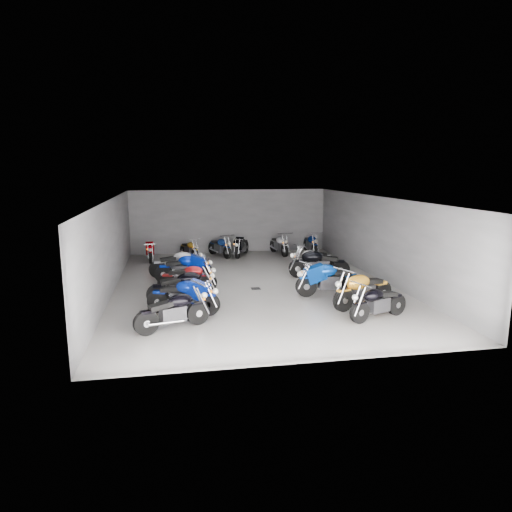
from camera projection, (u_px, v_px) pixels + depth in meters
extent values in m
plane|color=gray|center=(253.00, 285.00, 16.91)|extent=(14.00, 14.00, 0.00)
cube|color=gray|center=(230.00, 221.00, 23.37)|extent=(10.00, 0.10, 3.20)
cube|color=gray|center=(111.00, 247.00, 15.73)|extent=(0.10, 14.00, 3.20)
cube|color=gray|center=(381.00, 239.00, 17.49)|extent=(0.10, 14.00, 3.20)
cube|color=black|center=(253.00, 198.00, 16.30)|extent=(10.00, 14.00, 0.04)
cube|color=black|center=(256.00, 288.00, 16.43)|extent=(0.32, 0.32, 0.01)
cylinder|color=black|center=(198.00, 313.00, 12.60)|extent=(0.66, 0.39, 0.66)
cylinder|color=black|center=(146.00, 323.00, 11.78)|extent=(0.67, 0.41, 0.66)
cube|color=#2D2D30|center=(173.00, 314.00, 12.17)|extent=(0.74, 0.55, 0.41)
ellipsoid|color=black|center=(180.00, 301.00, 12.24)|extent=(0.81, 0.66, 0.37)
cube|color=black|center=(161.00, 306.00, 11.94)|extent=(0.69, 0.52, 0.19)
cylinder|color=black|center=(209.00, 304.00, 13.37)|extent=(0.69, 0.37, 0.68)
cylinder|color=black|center=(159.00, 302.00, 13.64)|extent=(0.70, 0.39, 0.68)
cube|color=#2D2D30|center=(183.00, 299.00, 13.49)|extent=(0.76, 0.54, 0.43)
ellipsoid|color=navy|center=(190.00, 289.00, 13.38)|extent=(0.83, 0.66, 0.39)
cube|color=black|center=(172.00, 289.00, 13.49)|extent=(0.72, 0.51, 0.19)
cylinder|color=black|center=(206.00, 291.00, 14.82)|extent=(0.70, 0.24, 0.69)
cylinder|color=black|center=(157.00, 295.00, 14.34)|extent=(0.70, 0.26, 0.69)
cube|color=#2D2D30|center=(182.00, 290.00, 14.56)|extent=(0.74, 0.42, 0.43)
ellipsoid|color=black|center=(189.00, 279.00, 14.57)|extent=(0.79, 0.53, 0.39)
cube|color=black|center=(171.00, 281.00, 14.40)|extent=(0.69, 0.39, 0.20)
cylinder|color=black|center=(208.00, 283.00, 15.96)|extent=(0.65, 0.25, 0.64)
cylinder|color=black|center=(167.00, 283.00, 15.97)|extent=(0.66, 0.27, 0.64)
cube|color=#2D2D30|center=(187.00, 280.00, 15.95)|extent=(0.69, 0.42, 0.40)
ellipsoid|color=maroon|center=(193.00, 271.00, 15.89)|extent=(0.74, 0.52, 0.36)
cube|color=black|center=(178.00, 272.00, 15.90)|extent=(0.65, 0.39, 0.18)
cylinder|color=black|center=(205.00, 273.00, 17.37)|extent=(0.69, 0.20, 0.68)
cylinder|color=black|center=(164.00, 274.00, 17.22)|extent=(0.70, 0.22, 0.68)
cube|color=#2D2D30|center=(184.00, 271.00, 17.27)|extent=(0.72, 0.38, 0.43)
ellipsoid|color=#031D9B|center=(190.00, 262.00, 17.23)|extent=(0.76, 0.49, 0.38)
cube|color=black|center=(175.00, 263.00, 17.18)|extent=(0.67, 0.35, 0.19)
cylinder|color=black|center=(196.00, 267.00, 18.41)|extent=(0.69, 0.21, 0.68)
cylinder|color=black|center=(158.00, 269.00, 17.99)|extent=(0.69, 0.23, 0.68)
cube|color=#2D2D30|center=(177.00, 266.00, 18.18)|extent=(0.72, 0.39, 0.42)
ellipsoid|color=silver|center=(183.00, 257.00, 18.18)|extent=(0.76, 0.50, 0.38)
cube|color=black|center=(168.00, 259.00, 18.03)|extent=(0.67, 0.36, 0.19)
cylinder|color=black|center=(360.00, 312.00, 12.70)|extent=(0.64, 0.34, 0.64)
cylinder|color=black|center=(396.00, 305.00, 13.43)|extent=(0.65, 0.36, 0.64)
cube|color=#2D2D30|center=(379.00, 305.00, 13.04)|extent=(0.71, 0.51, 0.40)
ellipsoid|color=black|center=(374.00, 295.00, 12.87)|extent=(0.77, 0.61, 0.36)
cube|color=black|center=(387.00, 294.00, 13.15)|extent=(0.67, 0.47, 0.18)
cylinder|color=black|center=(343.00, 300.00, 13.75)|extent=(0.73, 0.40, 0.72)
cylinder|color=black|center=(382.00, 292.00, 14.60)|extent=(0.74, 0.43, 0.72)
cube|color=#2D2D30|center=(363.00, 292.00, 14.15)|extent=(0.81, 0.59, 0.45)
ellipsoid|color=orange|center=(358.00, 282.00, 13.95)|extent=(0.88, 0.71, 0.41)
cube|color=black|center=(372.00, 281.00, 14.28)|extent=(0.76, 0.55, 0.21)
cylinder|color=black|center=(306.00, 286.00, 15.33)|extent=(0.72, 0.17, 0.72)
cylinder|color=black|center=(353.00, 285.00, 15.56)|extent=(0.73, 0.20, 0.72)
cube|color=#2D2D30|center=(330.00, 282.00, 15.42)|extent=(0.74, 0.37, 0.45)
ellipsoid|color=#083CA7|center=(323.00, 272.00, 15.32)|extent=(0.78, 0.48, 0.40)
cube|color=black|center=(340.00, 273.00, 15.41)|extent=(0.70, 0.34, 0.20)
cylinder|color=black|center=(306.00, 283.00, 16.09)|extent=(0.57, 0.31, 0.57)
cylinder|color=black|center=(334.00, 279.00, 16.74)|extent=(0.58, 0.32, 0.57)
cube|color=#2D2D30|center=(320.00, 278.00, 16.40)|extent=(0.63, 0.45, 0.35)
ellipsoid|color=#780400|center=(316.00, 271.00, 16.24)|extent=(0.69, 0.54, 0.32)
cube|color=black|center=(326.00, 271.00, 16.49)|extent=(0.59, 0.42, 0.16)
cylinder|color=black|center=(298.00, 269.00, 18.03)|extent=(0.75, 0.34, 0.73)
cylinder|color=black|center=(340.00, 269.00, 17.89)|extent=(0.75, 0.36, 0.73)
cube|color=#2D2D30|center=(319.00, 266.00, 17.94)|extent=(0.81, 0.53, 0.46)
ellipsoid|color=black|center=(313.00, 257.00, 17.89)|extent=(0.87, 0.65, 0.41)
cube|color=black|center=(329.00, 258.00, 17.85)|extent=(0.76, 0.49, 0.21)
cylinder|color=black|center=(299.00, 265.00, 18.94)|extent=(0.64, 0.31, 0.63)
cylinder|color=black|center=(327.00, 262.00, 19.58)|extent=(0.65, 0.33, 0.63)
cube|color=#2D2D30|center=(313.00, 261.00, 19.24)|extent=(0.70, 0.47, 0.40)
ellipsoid|color=silver|center=(309.00, 254.00, 19.08)|extent=(0.76, 0.57, 0.36)
cube|color=black|center=(319.00, 254.00, 19.33)|extent=(0.66, 0.44, 0.18)
cylinder|color=black|center=(150.00, 257.00, 20.69)|extent=(0.18, 0.62, 0.61)
cylinder|color=black|center=(149.00, 252.00, 22.00)|extent=(0.20, 0.62, 0.61)
cube|color=#2D2D30|center=(150.00, 252.00, 21.33)|extent=(0.34, 0.64, 0.38)
ellipsoid|color=#940005|center=(150.00, 247.00, 21.07)|extent=(0.44, 0.68, 0.34)
cube|color=black|center=(149.00, 246.00, 21.57)|extent=(0.32, 0.60, 0.17)
cylinder|color=black|center=(195.00, 254.00, 21.44)|extent=(0.33, 0.57, 0.57)
cylinder|color=black|center=(184.00, 250.00, 22.50)|extent=(0.34, 0.58, 0.57)
cube|color=#2D2D30|center=(189.00, 250.00, 21.95)|extent=(0.47, 0.64, 0.36)
ellipsoid|color=gold|center=(191.00, 245.00, 21.74)|extent=(0.56, 0.70, 0.32)
cube|color=black|center=(187.00, 245.00, 22.14)|extent=(0.44, 0.60, 0.16)
cylinder|color=black|center=(227.00, 252.00, 21.80)|extent=(0.37, 0.63, 0.63)
cylinder|color=black|center=(213.00, 248.00, 22.96)|extent=(0.39, 0.64, 0.63)
cube|color=#2D2D30|center=(220.00, 248.00, 22.36)|extent=(0.53, 0.71, 0.39)
ellipsoid|color=navy|center=(222.00, 242.00, 22.12)|extent=(0.63, 0.77, 0.36)
cube|color=black|center=(216.00, 242.00, 22.56)|extent=(0.50, 0.66, 0.18)
cylinder|color=black|center=(238.00, 252.00, 21.85)|extent=(0.38, 0.63, 0.64)
cylinder|color=black|center=(245.00, 247.00, 23.22)|extent=(0.40, 0.64, 0.64)
cube|color=#2D2D30|center=(242.00, 248.00, 22.51)|extent=(0.54, 0.71, 0.40)
ellipsoid|color=black|center=(240.00, 242.00, 22.24)|extent=(0.64, 0.78, 0.36)
cube|color=black|center=(243.00, 241.00, 22.76)|extent=(0.50, 0.67, 0.18)
cylinder|color=black|center=(285.00, 250.00, 22.26)|extent=(0.24, 0.66, 0.65)
cylinder|color=black|center=(273.00, 246.00, 23.62)|extent=(0.26, 0.67, 0.65)
cube|color=#2D2D30|center=(279.00, 246.00, 22.92)|extent=(0.41, 0.70, 0.41)
ellipsoid|color=silver|center=(281.00, 240.00, 22.65)|extent=(0.51, 0.75, 0.37)
cube|color=black|center=(277.00, 239.00, 23.16)|extent=(0.38, 0.66, 0.18)
cylinder|color=black|center=(315.00, 250.00, 22.47)|extent=(0.14, 0.65, 0.65)
cylinder|color=black|center=(306.00, 245.00, 23.88)|extent=(0.16, 0.65, 0.65)
cube|color=#2D2D30|center=(310.00, 245.00, 23.16)|extent=(0.31, 0.66, 0.40)
ellipsoid|color=navy|center=(312.00, 240.00, 22.88)|extent=(0.41, 0.69, 0.36)
cube|color=black|center=(309.00, 239.00, 23.42)|extent=(0.29, 0.62, 0.18)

